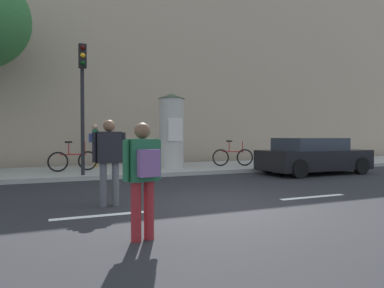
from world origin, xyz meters
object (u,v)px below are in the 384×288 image
parked_car_red (313,156)px  poster_column (171,130)px  pedestrian_near_pole (109,154)px  traffic_light (83,88)px  pedestrian_in_dark_shirt (143,171)px  bicycle_leaning (233,157)px  pedestrian_with_backpack (95,141)px  bicycle_upright (73,160)px

parked_car_red → poster_column: bearing=148.9°
parked_car_red → pedestrian_near_pole: bearing=-159.2°
traffic_light → pedestrian_in_dark_shirt: bearing=-87.8°
pedestrian_in_dark_shirt → bicycle_leaning: bearing=53.8°
pedestrian_in_dark_shirt → pedestrian_with_backpack: (0.42, 9.90, 0.28)m
traffic_light → bicycle_upright: traffic_light is taller
poster_column → bicycle_upright: (-3.74, 0.12, -1.12)m
pedestrian_in_dark_shirt → bicycle_upright: size_ratio=0.92×
bicycle_leaning → poster_column: bearing=175.1°
poster_column → pedestrian_near_pole: bearing=-119.6°
pedestrian_with_backpack → pedestrian_in_dark_shirt: bearing=-92.4°
pedestrian_near_pole → parked_car_red: (8.01, 3.04, -0.40)m
traffic_light → pedestrian_with_backpack: 3.52m
pedestrian_in_dark_shirt → bicycle_upright: bearing=93.4°
traffic_light → parked_car_red: 8.63m
pedestrian_near_pole → pedestrian_in_dark_shirt: pedestrian_near_pole is taller
pedestrian_in_dark_shirt → poster_column: bearing=68.8°
poster_column → traffic_light: bearing=-158.2°
pedestrian_near_pole → bicycle_leaning: 8.26m
pedestrian_with_backpack → bicycle_leaning: (5.51, -1.79, -0.69)m
pedestrian_near_pole → bicycle_leaning: bearing=43.1°
pedestrian_near_pole → pedestrian_with_backpack: pedestrian_with_backpack is taller
traffic_light → pedestrian_with_backpack: size_ratio=2.34×
poster_column → bicycle_upright: size_ratio=1.70×
poster_column → pedestrian_in_dark_shirt: poster_column is taller
poster_column → bicycle_leaning: bearing=-4.9°
traffic_light → bicycle_leaning: 6.76m
pedestrian_in_dark_shirt → parked_car_red: 9.66m
bicycle_leaning → traffic_light: bearing=-169.3°
traffic_light → pedestrian_in_dark_shirt: size_ratio=2.61×
pedestrian_with_backpack → bicycle_upright: 1.84m
traffic_light → parked_car_red: size_ratio=1.00×
traffic_light → pedestrian_with_backpack: (0.69, 2.96, -1.76)m
poster_column → pedestrian_in_dark_shirt: (-3.24, -8.34, -0.71)m
poster_column → pedestrian_with_backpack: 3.25m
poster_column → pedestrian_in_dark_shirt: bearing=-111.2°
poster_column → bicycle_leaning: poster_column is taller
pedestrian_near_pole → parked_car_red: pedestrian_near_pole is taller
traffic_light → parked_car_red: (8.19, -1.42, -2.33)m
pedestrian_with_backpack → bicycle_leaning: pedestrian_with_backpack is taller
traffic_light → pedestrian_near_pole: traffic_light is taller
pedestrian_with_backpack → parked_car_red: size_ratio=0.43×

